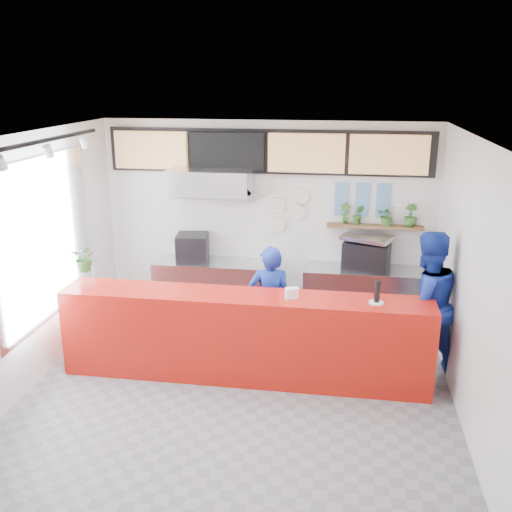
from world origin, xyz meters
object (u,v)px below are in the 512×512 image
Objects in this scene: espresso_machine at (366,255)px; staff_right at (425,304)px; service_counter at (244,337)px; pepper_mill at (377,291)px; staff_center at (270,303)px; panini_oven at (192,248)px.

staff_right reaches higher than espresso_machine.
pepper_mill reaches higher than service_counter.
staff_center is at bearing -123.71° from espresso_machine.
panini_oven is 2.61m from espresso_machine.
panini_oven is 3.56m from staff_right.
espresso_machine is at bearing -144.10° from staff_center.
staff_right is 7.30× the size of pepper_mill.
staff_center is at bearing -49.60° from panini_oven.
pepper_mill is (0.06, -1.82, 0.13)m from espresso_machine.
espresso_machine is 0.35× the size of staff_right.
pepper_mill is (2.68, -1.82, 0.14)m from panini_oven.
pepper_mill is at bearing -76.48° from espresso_machine.
service_counter is 9.79× the size of panini_oven.
staff_center reaches higher than espresso_machine.
service_counter is 1.71m from pepper_mill.
service_counter is 6.96× the size of espresso_machine.
pepper_mill is (1.32, -0.57, 0.46)m from staff_center.
service_counter is 2.25m from staff_right.
service_counter is 0.65m from staff_center.
staff_center is at bearing -26.94° from staff_right.
espresso_machine is 0.42× the size of staff_center.
service_counter is at bearing -12.16° from staff_right.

